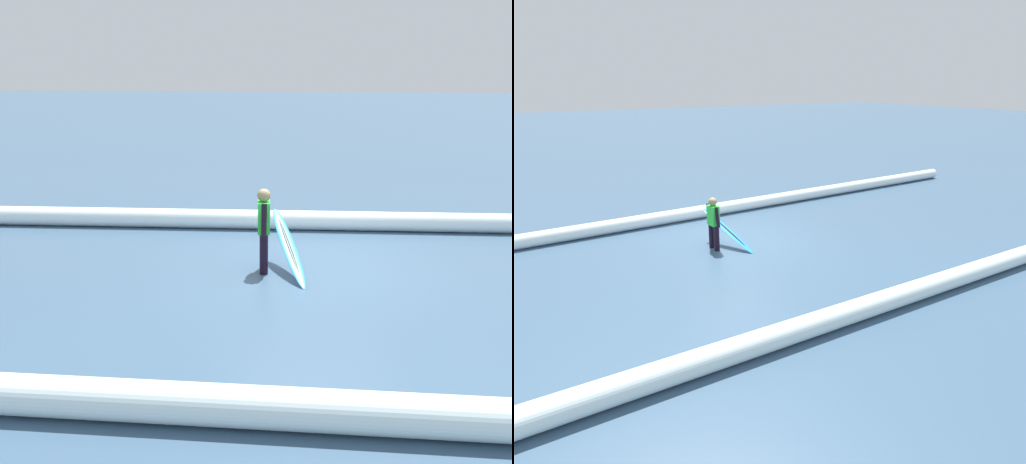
{
  "view_description": "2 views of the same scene",
  "coord_description": "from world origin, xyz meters",
  "views": [
    {
      "loc": [
        0.07,
        10.61,
        3.44
      ],
      "look_at": [
        0.77,
        2.47,
        1.27
      ],
      "focal_mm": 45.52,
      "sensor_mm": 36.0,
      "label": 1
    },
    {
      "loc": [
        5.4,
        10.4,
        4.25
      ],
      "look_at": [
        0.26,
        2.13,
        0.92
      ],
      "focal_mm": 31.08,
      "sensor_mm": 36.0,
      "label": 2
    }
  ],
  "objects": [
    {
      "name": "ground_plane",
      "position": [
        0.0,
        0.0,
        0.0
      ],
      "size": [
        126.02,
        126.02,
        0.0
      ],
      "primitive_type": "plane",
      "color": "#39546F"
    },
    {
      "name": "surfer",
      "position": [
        0.83,
        0.25,
        0.79
      ],
      "size": [
        0.23,
        0.65,
        1.41
      ],
      "rotation": [
        0.0,
        0.0,
        1.65
      ],
      "color": "black",
      "rests_on": "ground_plane"
    },
    {
      "name": "surfboard",
      "position": [
        0.42,
        0.22,
        0.44
      ],
      "size": [
        0.8,
        1.86,
        0.91
      ],
      "color": "#268CE5",
      "rests_on": "ground_plane"
    },
    {
      "name": "wave_crest_foreground",
      "position": [
        -0.95,
        -2.61,
        0.2
      ],
      "size": [
        21.5,
        0.8,
        0.4
      ],
      "primitive_type": "cylinder",
      "rotation": [
        0.0,
        1.57,
        0.02
      ],
      "color": "white",
      "rests_on": "ground_plane"
    },
    {
      "name": "wave_crest_midground",
      "position": [
        2.19,
        5.01,
        0.21
      ],
      "size": [
        18.81,
        0.72,
        0.42
      ],
      "primitive_type": "cylinder",
      "rotation": [
        0.0,
        1.57,
        -0.02
      ],
      "color": "white",
      "rests_on": "ground_plane"
    }
  ]
}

